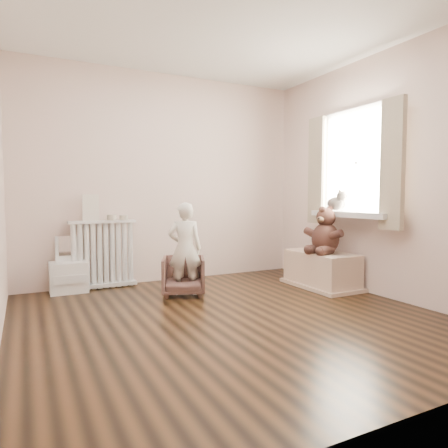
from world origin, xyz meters
name	(u,v)px	position (x,y,z in m)	size (l,w,h in m)	color
floor	(232,318)	(0.00, 0.00, 0.00)	(3.60, 3.60, 0.01)	black
ceiling	(232,15)	(0.00, 0.00, 2.60)	(3.60, 3.60, 0.01)	white
back_wall	(166,178)	(0.00, 1.80, 1.30)	(3.60, 0.02, 2.60)	beige
front_wall	(413,147)	(0.00, -1.80, 1.30)	(3.60, 0.02, 2.60)	beige
right_wall	(381,175)	(1.80, 0.00, 1.30)	(0.02, 3.60, 2.60)	beige
window	(358,163)	(1.76, 0.30, 1.45)	(0.03, 0.90, 1.10)	white
window_sill	(351,214)	(1.67, 0.30, 0.87)	(0.22, 1.10, 0.06)	silver
curtain_left	(392,164)	(1.65, -0.27, 1.39)	(0.06, 0.26, 1.30)	tan
curtain_right	(317,171)	(1.65, 0.87, 1.39)	(0.06, 0.26, 1.30)	tan
radiator	(103,255)	(-0.81, 1.68, 0.39)	(0.75, 0.14, 0.79)	silver
paper_doll	(91,208)	(-0.94, 1.68, 0.95)	(0.18, 0.02, 0.30)	beige
tin_a	(112,217)	(-0.70, 1.68, 0.83)	(0.11, 0.11, 0.06)	#A59E8C
tin_b	(124,218)	(-0.56, 1.68, 0.82)	(0.10, 0.10, 0.06)	#A59E8C
toy_vanity	(68,268)	(-1.19, 1.65, 0.28)	(0.40, 0.29, 0.63)	silver
armchair	(183,276)	(-0.08, 0.97, 0.21)	(0.45, 0.46, 0.42)	brown
child	(185,248)	(-0.08, 0.92, 0.52)	(0.36, 0.24, 0.99)	white
toy_bench	(321,270)	(1.52, 0.60, 0.20)	(0.47, 0.88, 0.41)	beige
teddy_bear	(326,231)	(1.50, 0.52, 0.67)	(0.44, 0.34, 0.54)	#321B15
plush_cat	(336,203)	(1.66, 0.53, 1.00)	(0.18, 0.28, 0.24)	slate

